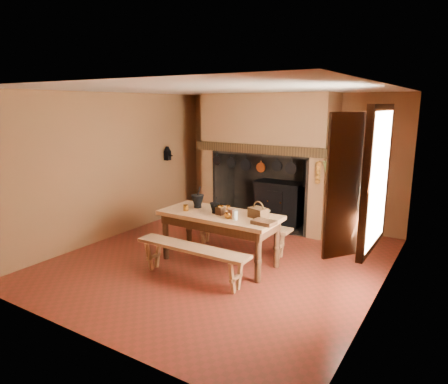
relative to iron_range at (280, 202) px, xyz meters
name	(u,v)px	position (x,y,z in m)	size (l,w,h in m)	color
floor	(222,260)	(0.04, -2.45, -0.48)	(5.50, 5.50, 0.00)	maroon
ceiling	(221,89)	(0.04, -2.45, 2.32)	(5.50, 5.50, 0.00)	silver
back_wall	(289,159)	(0.04, 0.30, 0.92)	(5.00, 0.02, 2.80)	brown
wall_left	(113,166)	(-2.46, -2.45, 0.92)	(0.02, 5.50, 2.80)	brown
wall_right	(385,197)	(2.54, -2.45, 0.92)	(0.02, 5.50, 2.80)	brown
wall_front	(81,219)	(0.04, -5.20, 0.92)	(5.00, 0.02, 2.80)	brown
chimney_breast	(268,141)	(-0.26, -0.14, 1.33)	(2.95, 0.96, 2.80)	brown
iron_range	(280,202)	(0.00, 0.00, 0.00)	(1.12, 0.55, 1.60)	black
hearth_pans	(235,215)	(-1.01, -0.23, -0.39)	(0.51, 0.62, 0.20)	gold
hanging_pans	(255,165)	(-0.30, -0.64, 0.88)	(1.92, 0.29, 0.27)	black
onion_string	(318,173)	(1.04, -0.66, 0.85)	(0.12, 0.10, 0.46)	#AC601F
herb_bunch	(328,171)	(1.22, -0.66, 0.90)	(0.20, 0.20, 0.35)	#58602D
window	(367,178)	(2.39, -2.85, 1.22)	(0.39, 1.75, 1.76)	white
wall_coffee_mill	(167,152)	(-2.38, -0.90, 1.03)	(0.23, 0.16, 0.31)	black
work_table	(220,221)	(0.08, -2.57, 0.23)	(1.97, 0.87, 0.85)	tan
bench_front	(192,255)	(0.08, -3.33, -0.09)	(1.86, 0.33, 0.52)	tan
bench_back	(240,229)	(0.08, -1.88, -0.09)	(1.88, 0.33, 0.53)	tan
mortar_large	(198,201)	(-0.43, -2.46, 0.49)	(0.22, 0.22, 0.37)	black
mortar_small	(215,207)	(0.01, -2.60, 0.46)	(0.17, 0.17, 0.28)	black
coffee_grinder	(220,210)	(0.13, -2.62, 0.44)	(0.17, 0.14, 0.19)	#3D2013
brass_mug_a	(186,208)	(-0.48, -2.73, 0.42)	(0.09, 0.09, 0.10)	gold
brass_mug_b	(228,207)	(0.09, -2.32, 0.41)	(0.07, 0.07, 0.08)	gold
mixing_bowl	(261,213)	(0.69, -2.30, 0.40)	(0.29, 0.29, 0.07)	#BCB990
stoneware_crock	(231,213)	(0.36, -2.67, 0.44)	(0.11, 0.11, 0.14)	brown
glass_jar	(235,215)	(0.48, -2.76, 0.44)	(0.09, 0.09, 0.15)	beige
wicker_basket	(258,212)	(0.73, -2.47, 0.45)	(0.33, 0.27, 0.27)	#432A14
wooden_tray	(264,222)	(0.96, -2.73, 0.40)	(0.33, 0.23, 0.06)	#3D2013
brass_cup	(228,216)	(0.35, -2.75, 0.41)	(0.11, 0.11, 0.09)	gold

